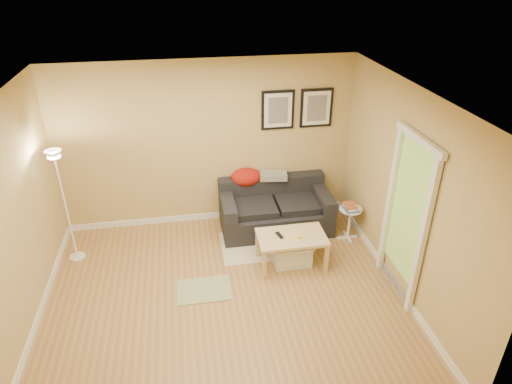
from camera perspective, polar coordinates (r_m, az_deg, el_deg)
The scene contains 24 objects.
floor at distance 5.85m, azimuth -3.98°, elevation -13.52°, with size 4.50×4.50×0.00m, color #A47E46.
ceiling at distance 4.54m, azimuth -5.09°, elevation 11.65°, with size 4.50×4.50×0.00m, color white.
wall_back at distance 6.86m, azimuth -6.23°, elevation 5.98°, with size 4.50×4.50×0.00m, color tan.
wall_front at distance 3.52m, azimuth -0.83°, elevation -19.31°, with size 4.50×4.50×0.00m, color tan.
wall_left at distance 5.40m, azimuth -28.99°, elevation -4.36°, with size 4.00×4.00×0.00m, color tan.
wall_right at distance 5.69m, azimuth 18.65°, elevation -0.39°, with size 4.00×4.00×0.00m, color tan.
baseboard_back at distance 7.42m, azimuth -5.73°, elevation -3.01°, with size 4.50×0.02×0.10m, color white.
baseboard_left at distance 6.10m, azimuth -26.10°, elevation -14.32°, with size 0.02×4.00×0.10m, color white.
baseboard_right at distance 6.36m, azimuth 16.83°, elevation -10.31°, with size 0.02×4.00×0.10m, color white.
sofa at distance 6.98m, azimuth 2.52°, elevation -1.96°, with size 1.70×0.90×0.75m, color black, non-canonical shape.
red_throw at distance 7.02m, azimuth -1.25°, elevation 1.92°, with size 0.48×0.36×0.28m, color #AE2210, non-canonical shape.
plaid_throw at distance 7.05m, azimuth 2.24°, elevation 2.14°, with size 0.42×0.26×0.10m, color tan, non-canonical shape.
framed_print_left at distance 6.81m, azimuth 2.80°, elevation 10.42°, with size 0.50×0.04×0.60m, color black, non-canonical shape.
framed_print_right at distance 6.96m, azimuth 7.71°, elevation 10.60°, with size 0.50×0.04×0.60m, color black, non-canonical shape.
area_rug at distance 6.76m, azimuth 0.91°, elevation -6.75°, with size 1.25×0.85×0.01m, color beige.
green_runner at distance 6.00m, azimuth -6.67°, elevation -12.30°, with size 0.70×0.50×0.01m, color #668C4C.
coffee_table at distance 6.29m, azimuth 4.51°, elevation -7.38°, with size 0.94×0.57×0.47m, color #D9C384, non-canonical shape.
remote_control at distance 6.14m, azimuth 3.01°, elevation -5.53°, with size 0.05×0.16×0.02m, color black.
tape_roll at distance 6.11m, azimuth 5.55°, elevation -5.73°, with size 0.07×0.07×0.03m, color yellow.
storage_bin at distance 6.35m, azimuth 4.56°, elevation -7.74°, with size 0.53×0.39×0.33m, color white, non-canonical shape.
side_table at distance 6.93m, azimuth 11.80°, elevation -3.95°, with size 0.34×0.34×0.52m, color white, non-canonical shape.
book_stack at distance 6.76m, azimuth 11.98°, elevation -1.85°, with size 0.19×0.26×0.08m, color #2E608B, non-canonical shape.
floor_lamp at distance 6.60m, azimuth -23.04°, elevation -2.16°, with size 0.22×0.22×1.68m, color white, non-canonical shape.
doorway at distance 5.69m, azimuth 18.45°, elevation -3.58°, with size 0.12×1.01×2.13m, color white, non-canonical shape.
Camera 1 is at (-0.36, -4.34, 3.91)m, focal length 31.32 mm.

